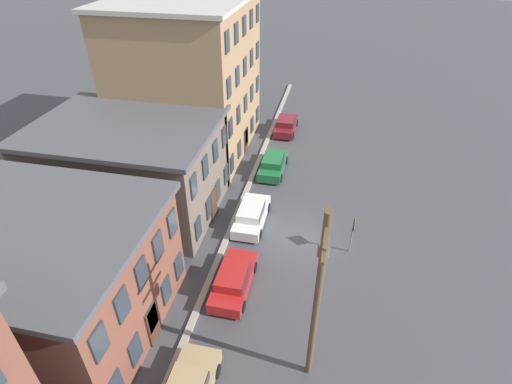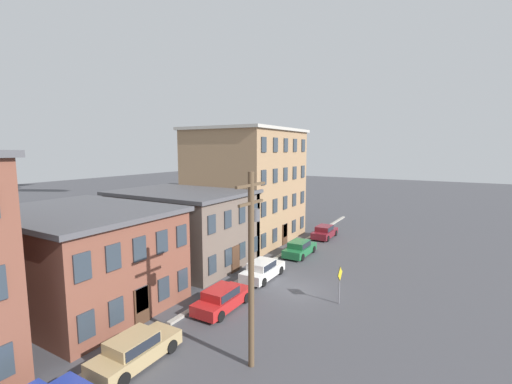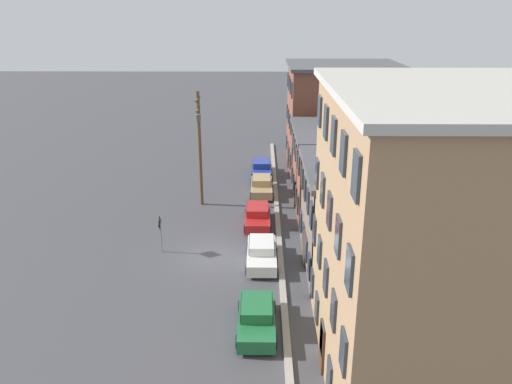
% 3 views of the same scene
% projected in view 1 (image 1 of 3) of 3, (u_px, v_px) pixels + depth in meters
% --- Properties ---
extents(ground_plane, '(200.00, 200.00, 0.00)m').
position_uv_depth(ground_plane, '(298.00, 238.00, 25.84)').
color(ground_plane, '#424247').
extents(kerb_strip, '(56.00, 0.36, 0.16)m').
position_uv_depth(kerb_strip, '(231.00, 228.00, 26.57)').
color(kerb_strip, '#9E998E').
rests_on(kerb_strip, ground_plane).
extents(apartment_midblock, '(9.18, 11.68, 6.31)m').
position_uv_depth(apartment_midblock, '(36.00, 275.00, 18.89)').
color(apartment_midblock, brown).
rests_on(apartment_midblock, ground_plane).
extents(apartment_far, '(8.88, 11.52, 6.48)m').
position_uv_depth(apartment_far, '(133.00, 168.00, 26.76)').
color(apartment_far, '#66564C').
rests_on(apartment_far, ground_plane).
extents(apartment_annex, '(12.34, 9.89, 12.36)m').
position_uv_depth(apartment_annex, '(189.00, 79.00, 32.64)').
color(apartment_annex, '#9E7A56').
rests_on(apartment_annex, ground_plane).
extents(car_red, '(4.40, 1.92, 1.43)m').
position_uv_depth(car_red, '(233.00, 279.00, 21.89)').
color(car_red, '#B21E1E').
rests_on(car_red, ground_plane).
extents(car_white, '(4.40, 1.92, 1.43)m').
position_uv_depth(car_white, '(251.00, 215.00, 26.64)').
color(car_white, silver).
rests_on(car_white, ground_plane).
extents(car_green, '(4.40, 1.92, 1.43)m').
position_uv_depth(car_green, '(273.00, 164.00, 32.15)').
color(car_green, '#1E6638').
rests_on(car_green, ground_plane).
extents(car_maroon, '(4.40, 1.92, 1.43)m').
position_uv_depth(car_maroon, '(286.00, 124.00, 38.22)').
color(car_maroon, maroon).
rests_on(car_maroon, ground_plane).
extents(caution_sign, '(1.00, 0.08, 2.55)m').
position_uv_depth(caution_sign, '(353.00, 230.00, 23.85)').
color(caution_sign, slate).
rests_on(caution_sign, ground_plane).
extents(utility_pole, '(2.40, 0.44, 9.17)m').
position_uv_depth(utility_pole, '(318.00, 294.00, 15.38)').
color(utility_pole, brown).
rests_on(utility_pole, ground_plane).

